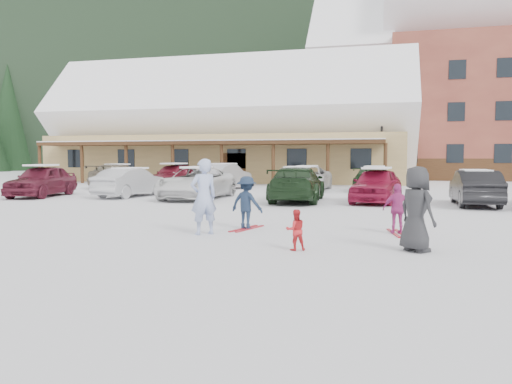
% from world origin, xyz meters
% --- Properties ---
extents(ground, '(160.00, 160.00, 0.00)m').
position_xyz_m(ground, '(0.00, 0.00, 0.00)').
color(ground, silver).
rests_on(ground, ground).
extents(forested_hillside, '(300.00, 70.00, 38.00)m').
position_xyz_m(forested_hillside, '(0.00, 85.00, 19.00)').
color(forested_hillside, black).
rests_on(forested_hillside, ground).
extents(day_lodge, '(29.12, 12.50, 10.38)m').
position_xyz_m(day_lodge, '(-9.00, 27.96, 3.94)').
color(day_lodge, tan).
rests_on(day_lodge, ground).
extents(alpine_hotel, '(31.48, 14.01, 21.48)m').
position_xyz_m(alpine_hotel, '(14.27, 38.00, 8.63)').
color(alpine_hotel, brown).
rests_on(alpine_hotel, ground).
extents(lamp_post, '(0.50, 0.25, 6.66)m').
position_xyz_m(lamp_post, '(3.33, 24.68, 3.74)').
color(lamp_post, black).
rests_on(lamp_post, ground).
extents(conifer_0, '(4.40, 4.40, 10.20)m').
position_xyz_m(conifer_0, '(-26.00, 30.00, 5.69)').
color(conifer_0, black).
rests_on(conifer_0, ground).
extents(conifer_2, '(5.28, 5.28, 12.24)m').
position_xyz_m(conifer_2, '(-30.00, 42.00, 6.83)').
color(conifer_2, black).
rests_on(conifer_2, ground).
extents(conifer_3, '(3.96, 3.96, 9.18)m').
position_xyz_m(conifer_3, '(6.00, 44.00, 5.12)').
color(conifer_3, black).
rests_on(conifer_3, ground).
extents(adult_skier, '(0.81, 0.79, 1.87)m').
position_xyz_m(adult_skier, '(-0.77, -0.03, 0.93)').
color(adult_skier, '#A0B0DE').
rests_on(adult_skier, ground).
extents(toddler_red, '(0.50, 0.46, 0.84)m').
position_xyz_m(toddler_red, '(1.79, -1.55, 0.42)').
color(toddler_red, red).
rests_on(toddler_red, ground).
extents(child_navy, '(1.01, 0.74, 1.40)m').
position_xyz_m(child_navy, '(0.02, 1.11, 0.70)').
color(child_navy, '#18263C').
rests_on(child_navy, ground).
extents(skis_child_navy, '(0.56, 1.40, 0.03)m').
position_xyz_m(skis_child_navy, '(0.02, 1.11, 0.01)').
color(skis_child_navy, maroon).
rests_on(skis_child_navy, ground).
extents(child_magenta, '(0.78, 0.44, 1.25)m').
position_xyz_m(child_magenta, '(3.87, 1.26, 0.63)').
color(child_magenta, '#B2327E').
rests_on(child_magenta, ground).
extents(skis_child_magenta, '(0.46, 1.41, 0.03)m').
position_xyz_m(skis_child_magenta, '(3.87, 1.26, 0.01)').
color(skis_child_magenta, maroon).
rests_on(skis_child_magenta, ground).
extents(bystander_dark, '(0.97, 1.00, 1.73)m').
position_xyz_m(bystander_dark, '(4.17, -1.07, 0.86)').
color(bystander_dark, '#29292B').
rests_on(bystander_dark, ground).
extents(parked_car_0, '(2.47, 4.72, 1.53)m').
position_xyz_m(parked_car_0, '(-12.53, 9.23, 0.77)').
color(parked_car_0, maroon).
rests_on(parked_car_0, ground).
extents(parked_car_1, '(2.06, 4.37, 1.39)m').
position_xyz_m(parked_car_1, '(-8.29, 10.18, 0.69)').
color(parked_car_1, '#ADAEB2').
rests_on(parked_car_1, ground).
extents(parked_car_2, '(2.46, 5.26, 1.46)m').
position_xyz_m(parked_car_2, '(-4.78, 9.88, 0.73)').
color(parked_car_2, white).
rests_on(parked_car_2, ground).
extents(parked_car_3, '(2.33, 5.22, 1.49)m').
position_xyz_m(parked_car_3, '(-0.08, 9.59, 0.74)').
color(parked_car_3, '#1B311A').
rests_on(parked_car_3, ground).
extents(parked_car_4, '(2.38, 4.52, 1.46)m').
position_xyz_m(parked_car_4, '(3.24, 9.95, 0.73)').
color(parked_car_4, maroon).
rests_on(parked_car_4, ground).
extents(parked_car_5, '(1.49, 4.24, 1.40)m').
position_xyz_m(parked_car_5, '(7.01, 9.51, 0.70)').
color(parked_car_5, black).
rests_on(parked_car_5, ground).
extents(parked_car_7, '(2.38, 5.18, 1.47)m').
position_xyz_m(parked_car_7, '(-12.81, 16.85, 0.73)').
color(parked_car_7, '#796E5B').
rests_on(parked_car_7, ground).
extents(parked_car_8, '(2.51, 4.72, 1.53)m').
position_xyz_m(parked_car_8, '(-9.00, 16.95, 0.76)').
color(parked_car_8, maroon).
rests_on(parked_car_8, ground).
extents(parked_car_9, '(2.38, 4.84, 1.53)m').
position_xyz_m(parked_car_9, '(-5.62, 16.41, 0.76)').
color(parked_car_9, '#A1A1A6').
rests_on(parked_car_9, ground).
extents(parked_car_10, '(2.42, 5.10, 1.41)m').
position_xyz_m(parked_car_10, '(-0.71, 16.70, 0.70)').
color(parked_car_10, silver).
rests_on(parked_car_10, ground).
extents(parked_car_11, '(2.39, 4.97, 1.40)m').
position_xyz_m(parked_car_11, '(3.00, 17.34, 0.70)').
color(parked_car_11, '#1E391E').
rests_on(parked_car_11, ground).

